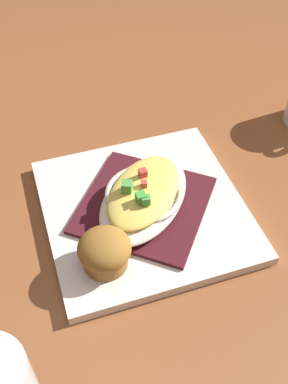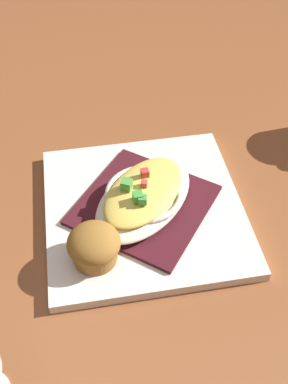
# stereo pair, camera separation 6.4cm
# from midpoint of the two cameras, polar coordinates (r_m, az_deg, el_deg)

# --- Properties ---
(ground_plane) EXTENTS (2.60, 2.60, 0.00)m
(ground_plane) POSITION_cam_midpoint_polar(r_m,az_deg,el_deg) (0.68, 2.72, -2.78)
(ground_plane) COLOR brown
(square_plate) EXTENTS (0.34, 0.34, 0.02)m
(square_plate) POSITION_cam_midpoint_polar(r_m,az_deg,el_deg) (0.67, 2.74, -2.35)
(square_plate) COLOR white
(square_plate) RESTS_ON ground_plane
(folded_napkin) EXTENTS (0.23, 0.23, 0.01)m
(folded_napkin) POSITION_cam_midpoint_polar(r_m,az_deg,el_deg) (0.66, 2.77, -1.72)
(folded_napkin) COLOR #47151E
(folded_napkin) RESTS_ON square_plate
(gratin_dish) EXTENTS (0.18, 0.21, 0.05)m
(gratin_dish) POSITION_cam_midpoint_polar(r_m,az_deg,el_deg) (0.65, 2.83, -0.52)
(gratin_dish) COLOR silver
(gratin_dish) RESTS_ON folded_napkin
(muffin) EXTENTS (0.07, 0.07, 0.05)m
(muffin) POSITION_cam_midpoint_polar(r_m,az_deg,el_deg) (0.59, -3.09, -6.84)
(muffin) COLOR olive
(muffin) RESTS_ON square_plate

